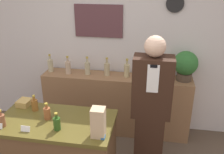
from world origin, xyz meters
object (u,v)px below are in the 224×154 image
Objects in this scene: shopkeeper at (151,110)px; paper_bag at (98,122)px; potted_plant at (185,65)px; tape_dispenser at (100,136)px.

shopkeeper reaches higher than paper_bag.
tape_dispenser is at bearing -120.23° from potted_plant.
potted_plant is at bearing 58.58° from paper_bag.
shopkeeper is 18.88× the size of tape_dispenser.
shopkeeper is at bearing -118.02° from potted_plant.
tape_dispenser is at bearing -122.71° from shopkeeper.
shopkeeper is at bearing 57.29° from tape_dispenser.
potted_plant reaches higher than paper_bag.
paper_bag is at bearing -121.42° from potted_plant.
tape_dispenser is (-0.43, -0.67, 0.08)m from shopkeeper.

